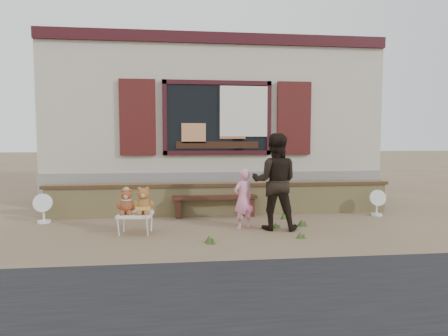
{
  "coord_description": "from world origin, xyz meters",
  "views": [
    {
      "loc": [
        -0.8,
        -6.66,
        1.57
      ],
      "look_at": [
        0.0,
        0.6,
        1.0
      ],
      "focal_mm": 30.0,
      "sensor_mm": 36.0,
      "label": 1
    }
  ],
  "objects": [
    {
      "name": "adult",
      "position": [
        0.78,
        -0.36,
        0.83
      ],
      "size": [
        0.94,
        0.81,
        1.67
      ],
      "primitive_type": "imported",
      "rotation": [
        0.0,
        0.0,
        2.89
      ],
      "color": "black",
      "rests_on": "ground"
    },
    {
      "name": "brick_wall",
      "position": [
        0.0,
        1.0,
        0.34
      ],
      "size": [
        7.1,
        0.36,
        0.67
      ],
      "color": "tan",
      "rests_on": "ground"
    },
    {
      "name": "fan_right",
      "position": [
        3.14,
        0.53,
        0.27
      ],
      "size": [
        0.34,
        0.23,
        0.54
      ],
      "rotation": [
        0.0,
        0.0,
        -0.11
      ],
      "color": "silver",
      "rests_on": "ground"
    },
    {
      "name": "ground",
      "position": [
        0.0,
        0.0,
        0.0
      ],
      "size": [
        80.0,
        80.0,
        0.0
      ],
      "primitive_type": "plane",
      "color": "brown",
      "rests_on": "ground"
    },
    {
      "name": "shopfront",
      "position": [
        0.0,
        4.49,
        2.0
      ],
      "size": [
        8.04,
        5.13,
        4.0
      ],
      "color": "#BBB497",
      "rests_on": "ground"
    },
    {
      "name": "child",
      "position": [
        0.24,
        -0.29,
        0.53
      ],
      "size": [
        0.46,
        0.4,
        1.05
      ],
      "primitive_type": "imported",
      "rotation": [
        0.0,
        0.0,
        3.63
      ],
      "color": "pink",
      "rests_on": "ground"
    },
    {
      "name": "fan_left",
      "position": [
        -3.4,
        0.58,
        0.28
      ],
      "size": [
        0.35,
        0.23,
        0.55
      ],
      "rotation": [
        0.0,
        0.0,
        0.07
      ],
      "color": "white",
      "rests_on": "ground"
    },
    {
      "name": "teddy_bear_right",
      "position": [
        -1.45,
        -0.44,
        0.56
      ],
      "size": [
        0.35,
        0.31,
        0.45
      ],
      "primitive_type": null,
      "rotation": [
        0.0,
        0.0,
        -0.08
      ],
      "color": "brown",
      "rests_on": "folding_chair"
    },
    {
      "name": "teddy_bear_left",
      "position": [
        -1.73,
        -0.41,
        0.55
      ],
      "size": [
        0.33,
        0.29,
        0.43
      ],
      "primitive_type": null,
      "rotation": [
        0.0,
        0.0,
        -0.08
      ],
      "color": "brown",
      "rests_on": "folding_chair"
    },
    {
      "name": "folding_chair",
      "position": [
        -1.59,
        -0.43,
        0.3
      ],
      "size": [
        0.58,
        0.53,
        0.34
      ],
      "rotation": [
        0.0,
        0.0,
        -0.08
      ],
      "color": "silver",
      "rests_on": "ground"
    },
    {
      "name": "grass_tufts",
      "position": [
        0.76,
        -0.4,
        0.06
      ],
      "size": [
        1.89,
        1.71,
        0.15
      ],
      "color": "#354C1E",
      "rests_on": "ground"
    },
    {
      "name": "bench",
      "position": [
        -0.17,
        0.8,
        0.32
      ],
      "size": [
        1.7,
        0.42,
        0.43
      ],
      "rotation": [
        0.0,
        0.0,
        0.03
      ],
      "color": "#351A12",
      "rests_on": "ground"
    }
  ]
}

